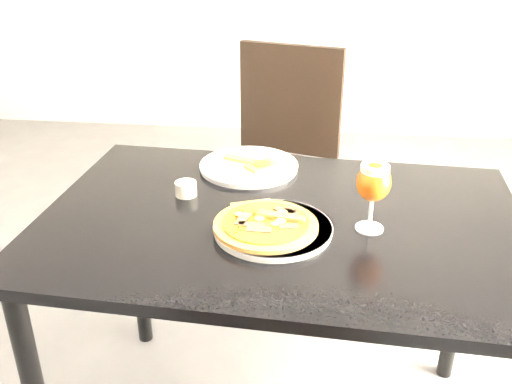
# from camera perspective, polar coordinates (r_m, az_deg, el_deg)

# --- Properties ---
(dining_table) EXTENTS (1.24, 0.87, 0.75)m
(dining_table) POSITION_cam_1_polar(r_m,az_deg,el_deg) (1.47, 2.42, -5.57)
(dining_table) COLOR black
(dining_table) RESTS_ON ground
(chair_far) EXTENTS (0.55, 0.55, 0.97)m
(chair_far) POSITION_cam_1_polar(r_m,az_deg,el_deg) (2.31, 2.26, 3.24)
(chair_far) COLOR black
(chair_far) RESTS_ON ground
(plate_main) EXTENTS (0.33, 0.33, 0.02)m
(plate_main) POSITION_cam_1_polar(r_m,az_deg,el_deg) (1.36, 1.69, -3.69)
(plate_main) COLOR white
(plate_main) RESTS_ON dining_table
(pizza) EXTENTS (0.25, 0.25, 0.03)m
(pizza) POSITION_cam_1_polar(r_m,az_deg,el_deg) (1.35, 1.03, -3.22)
(pizza) COLOR #955824
(pizza) RESTS_ON plate_main
(plate_second) EXTENTS (0.37, 0.37, 0.02)m
(plate_second) POSITION_cam_1_polar(r_m,az_deg,el_deg) (1.69, -0.72, 2.59)
(plate_second) COLOR white
(plate_second) RESTS_ON dining_table
(crust_scraps) EXTENTS (0.17, 0.12, 0.01)m
(crust_scraps) POSITION_cam_1_polar(r_m,az_deg,el_deg) (1.68, -0.08, 2.88)
(crust_scraps) COLOR #955824
(crust_scraps) RESTS_ON plate_second
(loose_crust) EXTENTS (0.11, 0.06, 0.01)m
(loose_crust) POSITION_cam_1_polar(r_m,az_deg,el_deg) (1.48, -0.47, -1.21)
(loose_crust) COLOR #955824
(loose_crust) RESTS_ON dining_table
(sauce_cup) EXTENTS (0.06, 0.06, 0.04)m
(sauce_cup) POSITION_cam_1_polar(r_m,az_deg,el_deg) (1.54, -7.03, 0.39)
(sauce_cup) COLOR #B5B3A3
(sauce_cup) RESTS_ON dining_table
(beer_glass) EXTENTS (0.08, 0.08, 0.17)m
(beer_glass) POSITION_cam_1_polar(r_m,az_deg,el_deg) (1.34, 11.70, 0.91)
(beer_glass) COLOR silver
(beer_glass) RESTS_ON dining_table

